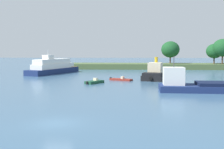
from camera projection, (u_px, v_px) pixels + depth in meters
name	position (u px, v px, depth m)	size (l,w,h in m)	color
ground_plane	(57.00, 123.00, 25.05)	(400.00, 400.00, 0.00)	#3D607F
treeline_island	(195.00, 59.00, 94.90)	(78.86, 11.15, 10.05)	#4C6038
tugboat	(155.00, 74.00, 61.49)	(6.61, 9.78, 4.90)	black
small_motorboat	(121.00, 79.00, 59.72)	(5.01, 3.52, 0.88)	maroon
fishing_skiff	(94.00, 82.00, 54.50)	(3.63, 4.22, 1.02)	#19472D
white_riverboat	(53.00, 67.00, 76.85)	(11.04, 18.93, 6.51)	navy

